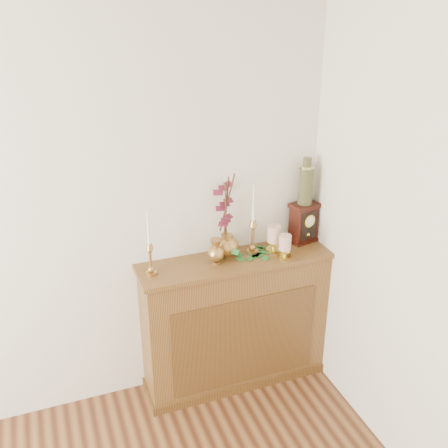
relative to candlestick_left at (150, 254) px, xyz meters
name	(u,v)px	position (x,y,z in m)	size (l,w,h in m)	color
console_shelf	(236,325)	(0.54, 0.01, -0.63)	(1.24, 0.34, 0.93)	brown
candlestick_left	(150,254)	(0.00, 0.00, 0.00)	(0.07, 0.07, 0.41)	#B68C48
candlestick_center	(253,231)	(0.66, 0.04, 0.02)	(0.08, 0.08, 0.46)	#B68C48
bud_vase	(216,252)	(0.40, -0.01, -0.05)	(0.10, 0.10, 0.16)	#B68C48
ginger_jar	(225,217)	(0.49, 0.10, 0.11)	(0.23, 0.24, 0.56)	#B68C48
pillar_candle_left	(274,237)	(0.80, 0.02, -0.04)	(0.10, 0.10, 0.19)	#DCC34D
pillar_candle_right	(285,245)	(0.82, -0.08, -0.05)	(0.09, 0.09, 0.16)	#DCC34D
ivy_garland	(250,255)	(0.63, 0.00, -0.12)	(0.45, 0.22, 0.08)	#256126
mantel_clock	(303,223)	(1.04, 0.09, 0.00)	(0.20, 0.16, 0.27)	black
ceramic_vase	(306,183)	(1.04, 0.09, 0.27)	(0.09, 0.09, 0.30)	#162D22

